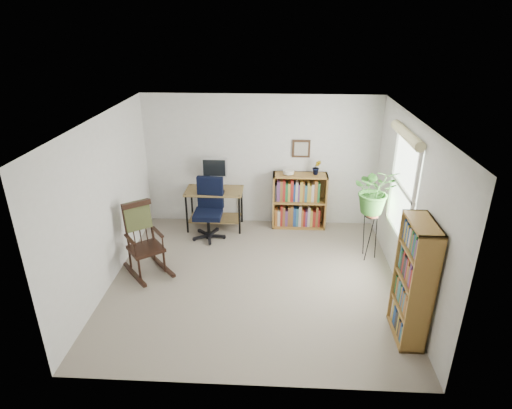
# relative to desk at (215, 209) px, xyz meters

# --- Properties ---
(floor) EXTENTS (4.20, 4.00, 0.00)m
(floor) POSITION_rel_desk_xyz_m (0.83, -1.70, -0.37)
(floor) COLOR gray
(floor) RESTS_ON ground
(ceiling) EXTENTS (4.20, 4.00, 0.00)m
(ceiling) POSITION_rel_desk_xyz_m (0.83, -1.70, 2.03)
(ceiling) COLOR white
(ceiling) RESTS_ON ground
(wall_back) EXTENTS (4.20, 0.00, 2.40)m
(wall_back) POSITION_rel_desk_xyz_m (0.83, 0.30, 0.83)
(wall_back) COLOR silver
(wall_back) RESTS_ON ground
(wall_front) EXTENTS (4.20, 0.00, 2.40)m
(wall_front) POSITION_rel_desk_xyz_m (0.83, -3.70, 0.83)
(wall_front) COLOR silver
(wall_front) RESTS_ON ground
(wall_left) EXTENTS (0.00, 4.00, 2.40)m
(wall_left) POSITION_rel_desk_xyz_m (-1.27, -1.70, 0.83)
(wall_left) COLOR silver
(wall_left) RESTS_ON ground
(wall_right) EXTENTS (0.00, 4.00, 2.40)m
(wall_right) POSITION_rel_desk_xyz_m (2.93, -1.70, 0.83)
(wall_right) COLOR silver
(wall_right) RESTS_ON ground
(window) EXTENTS (0.12, 1.20, 1.50)m
(window) POSITION_rel_desk_xyz_m (2.89, -1.40, 1.03)
(window) COLOR silver
(window) RESTS_ON wall_right
(desk) EXTENTS (1.03, 0.57, 0.74)m
(desk) POSITION_rel_desk_xyz_m (0.00, 0.00, 0.00)
(desk) COLOR olive
(desk) RESTS_ON floor
(monitor) EXTENTS (0.46, 0.16, 0.56)m
(monitor) POSITION_rel_desk_xyz_m (0.00, 0.14, 0.65)
(monitor) COLOR silver
(monitor) RESTS_ON desk
(keyboard) EXTENTS (0.40, 0.15, 0.02)m
(keyboard) POSITION_rel_desk_xyz_m (0.00, -0.12, 0.38)
(keyboard) COLOR black
(keyboard) RESTS_ON desk
(office_chair) EXTENTS (0.65, 0.65, 1.09)m
(office_chair) POSITION_rel_desk_xyz_m (-0.06, -0.43, 0.17)
(office_chair) COLOR black
(office_chair) RESTS_ON floor
(rocking_chair) EXTENTS (1.05, 1.12, 1.13)m
(rocking_chair) POSITION_rel_desk_xyz_m (-0.82, -1.58, 0.19)
(rocking_chair) COLOR black
(rocking_chair) RESTS_ON floor
(low_bookshelf) EXTENTS (0.97, 0.32, 1.03)m
(low_bookshelf) POSITION_rel_desk_xyz_m (1.54, 0.12, 0.14)
(low_bookshelf) COLOR olive
(low_bookshelf) RESTS_ON floor
(tall_bookshelf) EXTENTS (0.29, 0.68, 1.54)m
(tall_bookshelf) POSITION_rel_desk_xyz_m (2.75, -2.80, 0.40)
(tall_bookshelf) COLOR olive
(tall_bookshelf) RESTS_ON floor
(plant_stand) EXTENTS (0.29, 0.29, 0.87)m
(plant_stand) POSITION_rel_desk_xyz_m (2.63, -0.96, 0.06)
(plant_stand) COLOR black
(plant_stand) RESTS_ON floor
(spider_plant) EXTENTS (1.69, 1.88, 1.47)m
(spider_plant) POSITION_rel_desk_xyz_m (2.63, -0.96, 1.17)
(spider_plant) COLOR #2E6724
(spider_plant) RESTS_ON plant_stand
(potted_plant_small) EXTENTS (0.13, 0.24, 0.11)m
(potted_plant_small) POSITION_rel_desk_xyz_m (1.82, 0.13, 0.71)
(potted_plant_small) COLOR #2E6724
(potted_plant_small) RESTS_ON low_bookshelf
(framed_picture) EXTENTS (0.32, 0.04, 0.32)m
(framed_picture) POSITION_rel_desk_xyz_m (1.54, 0.27, 1.08)
(framed_picture) COLOR black
(framed_picture) RESTS_ON wall_back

